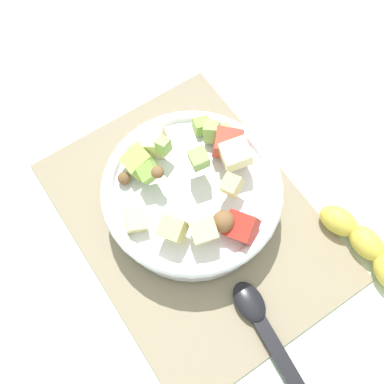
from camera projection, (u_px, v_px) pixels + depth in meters
The scene contains 5 objects.
ground_plane at pixel (193, 221), 0.68m from camera, with size 2.40×2.40×0.00m, color silver.
placemat at pixel (193, 220), 0.68m from camera, with size 0.41×0.30×0.01m, color gray.
salad_bowl at pixel (192, 193), 0.65m from camera, with size 0.24×0.24×0.11m.
serving_spoon at pixel (272, 341), 0.61m from camera, with size 0.25×0.05×0.01m.
banana_whole at pixel (365, 245), 0.65m from camera, with size 0.15×0.06×0.04m.
Camera 1 is at (-0.20, 0.14, 0.64)m, focal length 45.73 mm.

